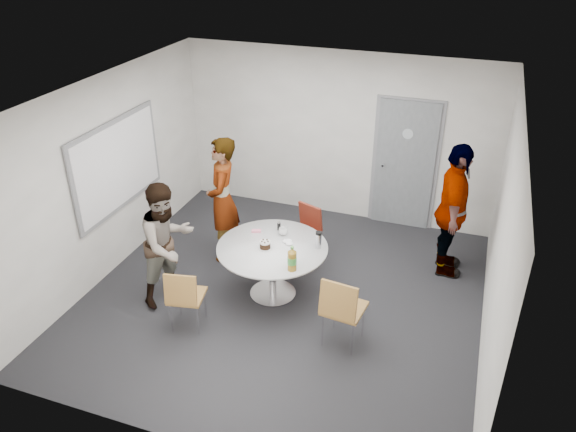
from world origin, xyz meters
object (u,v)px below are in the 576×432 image
at_px(person_main, 223,200).
at_px(person_right, 452,211).
at_px(table, 274,254).
at_px(chair_far, 306,228).
at_px(chair_near_left, 184,295).
at_px(chair_near_right, 341,306).
at_px(person_left, 168,243).
at_px(whiteboard, 118,165).
at_px(door, 405,165).

relative_size(person_main, person_right, 0.96).
distance_m(table, chair_far, 0.99).
bearing_deg(chair_near_left, chair_near_right, -1.19).
bearing_deg(chair_far, person_right, -149.18).
xyz_separation_m(chair_near_left, person_left, (-0.49, 0.52, 0.31)).
relative_size(whiteboard, chair_far, 2.24).
distance_m(chair_far, person_right, 2.02).
bearing_deg(door, chair_far, -126.35).
distance_m(door, chair_near_left, 4.04).
distance_m(chair_far, person_main, 1.24).
height_order(whiteboard, person_right, whiteboard).
bearing_deg(door, chair_near_left, -119.56).
bearing_deg(person_right, whiteboard, 98.48).
relative_size(whiteboard, chair_near_left, 2.25).
height_order(chair_near_right, person_right, person_right).
relative_size(door, chair_near_right, 2.24).
height_order(person_main, person_left, person_main).
relative_size(chair_far, person_main, 0.46).
height_order(door, chair_near_left, door).
bearing_deg(whiteboard, chair_far, 17.44).
xyz_separation_m(chair_far, person_left, (-1.36, -1.46, 0.30)).
distance_m(chair_far, person_left, 2.01).
distance_m(chair_near_right, person_right, 2.27).
bearing_deg(chair_near_right, whiteboard, 172.00).
xyz_separation_m(table, chair_far, (0.11, 0.98, -0.12)).
bearing_deg(chair_near_right, chair_far, 126.61).
xyz_separation_m(table, person_left, (-1.25, -0.48, 0.18)).
xyz_separation_m(whiteboard, table, (2.34, -0.21, -0.81)).
bearing_deg(chair_near_right, person_right, 70.51).
xyz_separation_m(table, chair_near_right, (1.06, -0.68, -0.06)).
bearing_deg(person_left, whiteboard, 78.79).
xyz_separation_m(door, person_left, (-2.47, -2.97, -0.21)).
bearing_deg(chair_near_left, whiteboard, 131.43).
relative_size(door, person_main, 1.16).
relative_size(door, person_left, 1.29).
bearing_deg(person_main, chair_near_left, -10.47).
bearing_deg(person_main, chair_near_right, 37.43).
bearing_deg(chair_near_left, chair_far, 55.17).
height_order(chair_near_right, chair_far, chair_near_right).
xyz_separation_m(chair_near_right, person_right, (0.99, 2.01, 0.37)).
xyz_separation_m(chair_near_left, person_right, (2.81, 2.33, 0.44)).
xyz_separation_m(chair_far, person_main, (-1.14, -0.30, 0.40)).
bearing_deg(chair_far, table, 104.18).
height_order(door, table, door).
bearing_deg(chair_far, chair_near_left, 86.81).
bearing_deg(whiteboard, person_left, -32.23).
relative_size(person_main, person_left, 1.12).
distance_m(table, person_main, 1.26).
xyz_separation_m(door, person_right, (0.83, -1.16, -0.08)).
height_order(whiteboard, chair_near_right, whiteboard).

